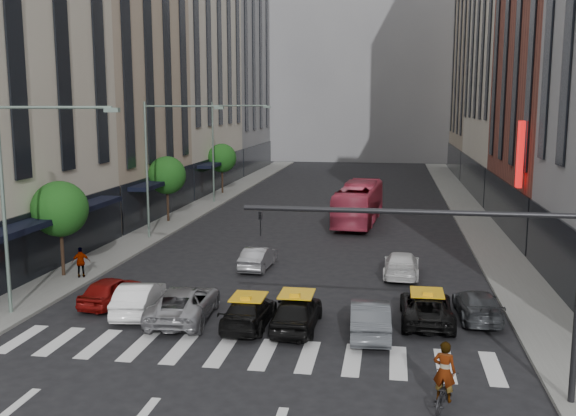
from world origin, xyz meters
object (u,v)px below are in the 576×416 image
at_px(taxi_left, 249,312).
at_px(bus, 359,203).
at_px(motorcycle, 443,393).
at_px(car_red, 111,291).
at_px(streetlamp_near, 23,179).
at_px(streetlamp_far, 223,139).
at_px(pedestrian_far, 81,262).
at_px(car_white_front, 139,298).
at_px(taxi_center, 297,312).
at_px(streetlamp_mid, 160,152).

height_order(taxi_left, bus, bus).
xyz_separation_m(bus, motorcycle, (4.08, -29.97, -1.03)).
bearing_deg(car_red, streetlamp_near, 44.04).
relative_size(streetlamp_far, bus, 0.82).
bearing_deg(pedestrian_far, car_white_front, 113.29).
xyz_separation_m(streetlamp_far, bus, (12.65, -7.79, -4.37)).
bearing_deg(car_red, bus, -109.23).
bearing_deg(car_red, taxi_center, 173.31).
bearing_deg(motorcycle, bus, -65.27).
relative_size(taxi_center, bus, 0.39).
xyz_separation_m(car_white_front, bus, (8.25, 23.06, 0.84)).
bearing_deg(taxi_left, bus, -97.08).
bearing_deg(pedestrian_far, streetlamp_mid, -117.64).
relative_size(streetlamp_mid, bus, 0.82).
distance_m(car_white_front, taxi_center, 7.07).
height_order(streetlamp_near, car_red, streetlamp_near).
bearing_deg(bus, taxi_center, 91.52).
distance_m(taxi_left, pedestrian_far, 11.46).
height_order(car_red, taxi_center, taxi_center).
distance_m(taxi_center, bus, 23.97).
bearing_deg(streetlamp_mid, streetlamp_near, -90.00).
distance_m(car_red, car_white_front, 2.01).
xyz_separation_m(car_white_front, motorcycle, (12.34, -6.91, -0.20)).
bearing_deg(streetlamp_near, car_red, 38.89).
height_order(streetlamp_mid, bus, streetlamp_mid).
relative_size(car_red, pedestrian_far, 2.42).
bearing_deg(car_red, car_white_front, 155.82).
distance_m(car_red, pedestrian_far, 4.90).
bearing_deg(streetlamp_far, taxi_center, -70.20).
relative_size(car_white_front, motorcycle, 2.22).
height_order(streetlamp_far, bus, streetlamp_far).
xyz_separation_m(streetlamp_mid, taxi_center, (11.42, -15.71, -5.18)).
bearing_deg(streetlamp_mid, car_red, -79.21).
distance_m(streetlamp_far, motorcycle, 41.66).
xyz_separation_m(streetlamp_near, car_red, (2.64, 2.13, -5.25)).
height_order(car_white_front, taxi_left, car_white_front).
height_order(streetlamp_near, taxi_center, streetlamp_near).
distance_m(streetlamp_near, car_red, 6.26).
bearing_deg(taxi_center, car_white_front, -5.95).
relative_size(streetlamp_far, taxi_center, 2.11).
distance_m(streetlamp_far, bus, 15.49).
bearing_deg(streetlamp_near, bus, 62.41).
bearing_deg(taxi_center, pedestrian_far, -23.43).
distance_m(streetlamp_mid, taxi_left, 19.07).
height_order(taxi_left, motorcycle, taxi_left).
xyz_separation_m(streetlamp_near, streetlamp_mid, (0.00, 16.00, 0.00)).
xyz_separation_m(taxi_left, motorcycle, (7.29, -6.06, -0.12)).
height_order(streetlamp_mid, motorcycle, streetlamp_mid).
relative_size(streetlamp_near, car_white_front, 2.14).
bearing_deg(bus, taxi_left, 86.84).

